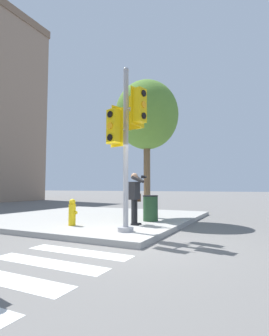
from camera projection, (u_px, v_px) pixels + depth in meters
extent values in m
plane|color=slate|center=(130.00, 243.00, 6.23)|extent=(160.00, 160.00, 0.00)
cube|color=#9E9B96|center=(93.00, 218.00, 10.90)|extent=(8.00, 8.00, 0.16)
cube|color=silver|center=(79.00, 252.00, 5.41)|extent=(0.45, 2.38, 0.01)
cube|color=silver|center=(47.00, 263.00, 4.62)|extent=(0.45, 2.38, 0.01)
cube|color=silver|center=(4.00, 278.00, 3.83)|extent=(0.45, 2.38, 0.01)
cylinder|color=#939399|center=(126.00, 229.00, 6.99)|extent=(0.43, 0.43, 0.12)
cylinder|color=#939399|center=(126.00, 147.00, 7.15)|extent=(0.14, 0.14, 4.29)
sphere|color=#939399|center=(126.00, 70.00, 7.31)|extent=(0.16, 0.16, 0.16)
cylinder|color=#939399|center=(121.00, 123.00, 7.36)|extent=(0.15, 0.30, 0.05)
cube|color=#E5B70C|center=(114.00, 125.00, 7.56)|extent=(0.36, 0.33, 0.90)
cube|color=#E5B70C|center=(117.00, 124.00, 7.46)|extent=(0.40, 0.17, 1.02)
cylinder|color=black|center=(112.00, 116.00, 7.68)|extent=(0.17, 0.09, 0.17)
cylinder|color=orange|center=(112.00, 126.00, 7.65)|extent=(0.17, 0.09, 0.17)
cylinder|color=black|center=(111.00, 136.00, 7.63)|extent=(0.17, 0.09, 0.17)
cylinder|color=#939399|center=(132.00, 107.00, 7.09)|extent=(0.12, 0.30, 0.05)
cube|color=#E5B70C|center=(140.00, 106.00, 6.92)|extent=(0.35, 0.30, 0.90)
cube|color=#E5B70C|center=(136.00, 106.00, 7.00)|extent=(0.41, 0.12, 1.02)
cylinder|color=black|center=(144.00, 93.00, 6.85)|extent=(0.17, 0.07, 0.17)
cylinder|color=orange|center=(144.00, 104.00, 6.83)|extent=(0.17, 0.07, 0.17)
cylinder|color=black|center=(144.00, 116.00, 6.81)|extent=(0.17, 0.07, 0.17)
cylinder|color=#939399|center=(120.00, 129.00, 7.02)|extent=(0.30, 0.12, 0.05)
cube|color=#E5B70C|center=(114.00, 127.00, 6.80)|extent=(0.30, 0.35, 0.90)
cube|color=#E5B70C|center=(117.00, 128.00, 6.91)|extent=(0.12, 0.41, 1.02)
cylinder|color=black|center=(110.00, 114.00, 6.72)|extent=(0.07, 0.17, 0.17)
cylinder|color=orange|center=(110.00, 126.00, 6.70)|extent=(0.07, 0.17, 0.17)
cylinder|color=black|center=(110.00, 137.00, 6.68)|extent=(0.07, 0.17, 0.17)
cylinder|color=#939399|center=(131.00, 111.00, 7.40)|extent=(0.30, 0.13, 0.05)
cube|color=#E5B70C|center=(138.00, 113.00, 7.60)|extent=(0.31, 0.35, 0.90)
cube|color=#E5B70C|center=(135.00, 112.00, 7.50)|extent=(0.14, 0.41, 1.02)
cylinder|color=black|center=(140.00, 104.00, 7.72)|extent=(0.07, 0.17, 0.17)
cylinder|color=orange|center=(141.00, 114.00, 7.70)|extent=(0.07, 0.17, 0.17)
cylinder|color=black|center=(141.00, 124.00, 7.68)|extent=(0.07, 0.17, 0.17)
cube|color=black|center=(135.00, 224.00, 8.14)|extent=(0.09, 0.24, 0.05)
cube|color=black|center=(137.00, 224.00, 8.32)|extent=(0.09, 0.24, 0.05)
cylinder|color=black|center=(133.00, 212.00, 8.20)|extent=(0.11, 0.11, 0.79)
cylinder|color=black|center=(136.00, 212.00, 8.37)|extent=(0.11, 0.11, 0.79)
cube|color=#232326|center=(134.00, 191.00, 8.33)|extent=(0.40, 0.22, 0.56)
sphere|color=tan|center=(134.00, 177.00, 8.37)|extent=(0.22, 0.22, 0.22)
cube|color=black|center=(143.00, 177.00, 8.23)|extent=(0.12, 0.10, 0.09)
cylinder|color=black|center=(145.00, 177.00, 8.20)|extent=(0.06, 0.08, 0.06)
cylinder|color=#232326|center=(137.00, 179.00, 8.18)|extent=(0.23, 0.35, 0.23)
cylinder|color=#232326|center=(140.00, 180.00, 8.42)|extent=(0.23, 0.35, 0.23)
cube|color=brown|center=(138.00, 198.00, 8.58)|extent=(0.10, 0.20, 0.26)
cylinder|color=brown|center=(147.00, 177.00, 10.39)|extent=(0.26, 0.26, 3.21)
ellipsoid|color=#568433|center=(147.00, 115.00, 10.57)|extent=(2.54, 2.54, 2.79)
cylinder|color=yellow|center=(72.00, 215.00, 8.11)|extent=(0.22, 0.22, 0.65)
sphere|color=yellow|center=(72.00, 202.00, 8.14)|extent=(0.20, 0.20, 0.20)
cylinder|color=yellow|center=(76.00, 213.00, 8.06)|extent=(0.10, 0.06, 0.10)
cylinder|color=#234728|center=(150.00, 209.00, 9.20)|extent=(0.52, 0.52, 0.86)
cylinder|color=black|center=(150.00, 196.00, 9.23)|extent=(0.54, 0.54, 0.04)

